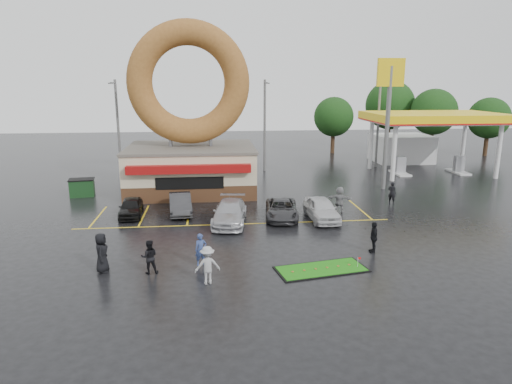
{
  "coord_description": "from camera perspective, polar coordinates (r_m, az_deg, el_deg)",
  "views": [
    {
      "loc": [
        -1.45,
        -24.14,
        8.74
      ],
      "look_at": [
        1.29,
        2.84,
        2.2
      ],
      "focal_mm": 32.0,
      "sensor_mm": 36.0,
      "label": 1
    }
  ],
  "objects": [
    {
      "name": "streetlight_right",
      "position": [
        49.41,
        15.07,
        8.51
      ],
      "size": [
        0.4,
        2.21,
        9.0
      ],
      "color": "slate",
      "rests_on": "ground"
    },
    {
      "name": "streetlight_mid",
      "position": [
        45.56,
        1.1,
        8.58
      ],
      "size": [
        0.4,
        2.21,
        9.0
      ],
      "color": "slate",
      "rests_on": "ground"
    },
    {
      "name": "dumpster",
      "position": [
        38.33,
        -20.91,
        0.47
      ],
      "size": [
        1.96,
        1.45,
        1.3
      ],
      "primitive_type": "cube",
      "rotation": [
        0.0,
        0.0,
        0.15
      ],
      "color": "#173C1A",
      "rests_on": "ground"
    },
    {
      "name": "car_white",
      "position": [
        29.93,
        8.17,
        -2.11
      ],
      "size": [
        1.91,
        4.35,
        1.46
      ],
      "primitive_type": "imported",
      "rotation": [
        0.0,
        0.0,
        0.05
      ],
      "color": "silver",
      "rests_on": "ground"
    },
    {
      "name": "tree_far_d",
      "position": [
        58.38,
        9.68,
        9.24
      ],
      "size": [
        4.9,
        4.9,
        7.0
      ],
      "color": "#332114",
      "rests_on": "ground"
    },
    {
      "name": "donut_shop",
      "position": [
        37.39,
        -8.2,
        6.86
      ],
      "size": [
        10.2,
        8.7,
        13.5
      ],
      "color": "#472B19",
      "rests_on": "ground"
    },
    {
      "name": "shell_sign",
      "position": [
        38.95,
        16.29,
        11.03
      ],
      "size": [
        2.2,
        0.36,
        10.6
      ],
      "color": "slate",
      "rests_on": "ground"
    },
    {
      "name": "tree_far_a",
      "position": [
        60.81,
        21.34,
        9.3
      ],
      "size": [
        5.6,
        5.6,
        8.0
      ],
      "color": "#332114",
      "rests_on": "ground"
    },
    {
      "name": "person_blue",
      "position": [
        22.54,
        -6.91,
        -7.17
      ],
      "size": [
        0.66,
        0.51,
        1.6
      ],
      "primitive_type": "imported",
      "rotation": [
        0.0,
        0.0,
        0.24
      ],
      "color": "navy",
      "rests_on": "ground"
    },
    {
      "name": "gas_station",
      "position": [
        50.18,
        19.69,
        7.01
      ],
      "size": [
        12.3,
        13.65,
        5.9
      ],
      "color": "silver",
      "rests_on": "ground"
    },
    {
      "name": "person_blackjkt",
      "position": [
        22.06,
        -13.19,
        -7.89
      ],
      "size": [
        0.85,
        0.69,
        1.62
      ],
      "primitive_type": "imported",
      "rotation": [
        0.0,
        0.0,
        3.25
      ],
      "color": "black",
      "rests_on": "ground"
    },
    {
      "name": "car_grey",
      "position": [
        30.01,
        3.21,
        -2.17
      ],
      "size": [
        2.55,
        4.63,
        1.23
      ],
      "primitive_type": "imported",
      "rotation": [
        0.0,
        0.0,
        -0.12
      ],
      "color": "#333336",
      "rests_on": "ground"
    },
    {
      "name": "streetlight_left",
      "position": [
        45.05,
        -16.89,
        7.95
      ],
      "size": [
        0.4,
        2.21,
        9.0
      ],
      "color": "slate",
      "rests_on": "ground"
    },
    {
      "name": "person_cameraman",
      "position": [
        24.83,
        14.49,
        -5.48
      ],
      "size": [
        0.51,
        1.01,
        1.65
      ],
      "primitive_type": "imported",
      "rotation": [
        0.0,
        0.0,
        -1.68
      ],
      "color": "black",
      "rests_on": "ground"
    },
    {
      "name": "car_dgrey",
      "position": [
        31.49,
        -9.45,
        -1.46
      ],
      "size": [
        1.84,
        4.24,
        1.36
      ],
      "primitive_type": "imported",
      "rotation": [
        0.0,
        0.0,
        0.1
      ],
      "color": "#2E2E30",
      "rests_on": "ground"
    },
    {
      "name": "tree_far_b",
      "position": [
        62.09,
        27.11,
        8.21
      ],
      "size": [
        4.9,
        4.9,
        7.0
      ],
      "color": "#332114",
      "rests_on": "ground"
    },
    {
      "name": "person_bystander",
      "position": [
        22.75,
        -18.73,
        -7.21
      ],
      "size": [
        0.65,
        0.96,
        1.91
      ],
      "primitive_type": "imported",
      "rotation": [
        0.0,
        0.0,
        1.62
      ],
      "color": "black",
      "rests_on": "ground"
    },
    {
      "name": "putting_green",
      "position": [
        22.35,
        8.17,
        -9.51
      ],
      "size": [
        4.61,
        2.66,
        0.54
      ],
      "color": "black",
      "rests_on": "ground"
    },
    {
      "name": "tree_far_c",
      "position": [
        62.76,
        16.42,
        10.37
      ],
      "size": [
        6.3,
        6.3,
        9.0
      ],
      "color": "#332114",
      "rests_on": "ground"
    },
    {
      "name": "car_silver",
      "position": [
        28.93,
        -3.3,
        -2.58
      ],
      "size": [
        2.64,
        5.13,
        1.42
      ],
      "primitive_type": "imported",
      "rotation": [
        0.0,
        0.0,
        -0.14
      ],
      "color": "#AEAEB3",
      "rests_on": "ground"
    },
    {
      "name": "person_walker_near",
      "position": [
        31.78,
        10.41,
        -0.94
      ],
      "size": [
        1.76,
        1.08,
        1.81
      ],
      "primitive_type": "imported",
      "rotation": [
        0.0,
        0.0,
        2.79
      ],
      "color": "gray",
      "rests_on": "ground"
    },
    {
      "name": "car_black",
      "position": [
        31.57,
        -15.36,
        -1.84
      ],
      "size": [
        1.67,
        3.7,
        1.24
      ],
      "primitive_type": "imported",
      "rotation": [
        0.0,
        0.0,
        0.06
      ],
      "color": "black",
      "rests_on": "ground"
    },
    {
      "name": "person_hoodie",
      "position": [
        20.51,
        -6.09,
        -9.08
      ],
      "size": [
        1.23,
        0.84,
        1.75
      ],
      "primitive_type": "imported",
      "rotation": [
        0.0,
        0.0,
        3.33
      ],
      "color": "#9C9C9F",
      "rests_on": "ground"
    },
    {
      "name": "ground",
      "position": [
        25.72,
        -2.23,
        -6.32
      ],
      "size": [
        120.0,
        120.0,
        0.0
      ],
      "primitive_type": "plane",
      "color": "black",
      "rests_on": "ground"
    },
    {
      "name": "person_walker_far",
      "position": [
        35.03,
        16.64,
        -0.1
      ],
      "size": [
        0.71,
        0.67,
        1.63
      ],
      "primitive_type": "imported",
      "rotation": [
        0.0,
        0.0,
        2.49
      ],
      "color": "black",
      "rests_on": "ground"
    }
  ]
}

